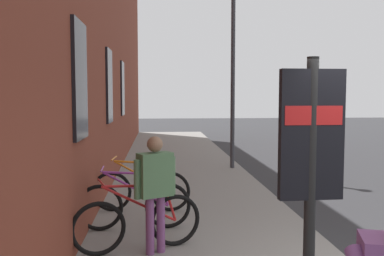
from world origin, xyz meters
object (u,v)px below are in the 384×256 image
Objects in this scene: bicycle_by_door at (141,190)px; bicycle_beside_lamp at (139,222)px; transit_info_sign at (311,153)px; bicycle_nearest_sign at (135,205)px; pedestrian_by_facade at (155,182)px; street_lamp at (233,57)px.

bicycle_beside_lamp is at bearing -178.88° from bicycle_by_door.
bicycle_by_door is 0.74× the size of transit_info_sign.
transit_info_sign is at bearing -158.69° from bicycle_by_door.
bicycle_nearest_sign is 1.21m from pedestrian_by_facade.
bicycle_beside_lamp is at bearing 159.33° from street_lamp.
transit_info_sign is 8.64m from street_lamp.
bicycle_nearest_sign is at bearing 6.41° from bicycle_beside_lamp.
bicycle_nearest_sign is at bearing 176.40° from bicycle_by_door.
bicycle_nearest_sign is 1.03m from bicycle_by_door.
street_lamp is (6.44, -2.17, 2.21)m from pedestrian_by_facade.
pedestrian_by_facade reaches higher than bicycle_by_door.
transit_info_sign is at bearing -151.49° from bicycle_nearest_sign.
transit_info_sign is 1.55× the size of pedestrian_by_facade.
pedestrian_by_facade reaches higher than bicycle_beside_lamp.
transit_info_sign reaches higher than bicycle_nearest_sign.
bicycle_beside_lamp and bicycle_by_door have the same top height.
pedestrian_by_facade is at bearing -162.24° from bicycle_nearest_sign.
pedestrian_by_facade reaches higher than bicycle_nearest_sign.
transit_info_sign is 2.51m from pedestrian_by_facade.
street_lamp is (5.42, -2.49, 2.76)m from bicycle_nearest_sign.
transit_info_sign is (-4.07, -1.59, 1.21)m from bicycle_by_door.
transit_info_sign reaches higher than bicycle_beside_lamp.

